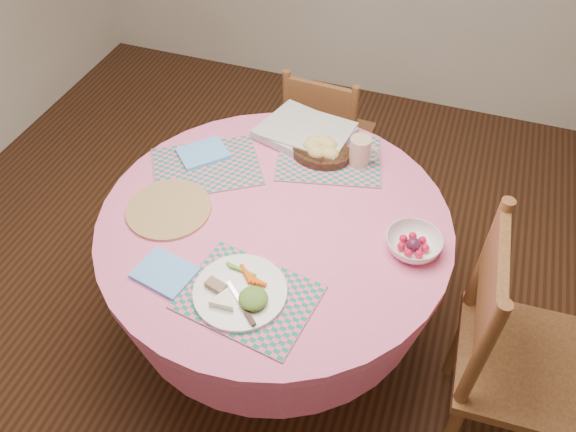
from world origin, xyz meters
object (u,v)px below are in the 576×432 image
object	(u,v)px
dinner_plate	(241,292)
latte_mug	(361,151)
dining_table	(275,254)
wicker_trivet	(169,209)
chair_back	(326,137)
chair_right	(511,353)
fruit_bowl	(413,244)
bread_bowl	(321,149)

from	to	relation	value
dinner_plate	latte_mug	size ratio (longest dim) A/B	2.48
dining_table	wicker_trivet	world-z (taller)	wicker_trivet
wicker_trivet	dinner_plate	bearing A→B (deg)	-33.74
chair_back	latte_mug	bearing A→B (deg)	121.17
chair_right	fruit_bowl	size ratio (longest dim) A/B	4.52
fruit_bowl	latte_mug	bearing A→B (deg)	127.04
chair_back	latte_mug	world-z (taller)	latte_mug
chair_right	bread_bowl	bearing A→B (deg)	56.48
dinner_plate	bread_bowl	bearing A→B (deg)	87.00
chair_right	chair_back	distance (m)	1.36
bread_bowl	latte_mug	distance (m)	0.15
chair_right	wicker_trivet	size ratio (longest dim) A/B	3.36
chair_right	dinner_plate	bearing A→B (deg)	102.27
latte_mug	dinner_plate	bearing A→B (deg)	-104.62
chair_back	dinner_plate	size ratio (longest dim) A/B	2.90
chair_back	bread_bowl	xyz separation A→B (m)	(0.12, -0.51, 0.35)
chair_right	latte_mug	world-z (taller)	chair_right
bread_bowl	dining_table	bearing A→B (deg)	-98.59
bread_bowl	latte_mug	world-z (taller)	latte_mug
chair_right	latte_mug	distance (m)	0.87
fruit_bowl	dinner_plate	bearing A→B (deg)	-142.04
dining_table	latte_mug	size ratio (longest dim) A/B	10.60
dining_table	latte_mug	xyz separation A→B (m)	(0.21, 0.38, 0.26)
dinner_plate	fruit_bowl	world-z (taller)	same
chair_right	latte_mug	bearing A→B (deg)	50.54
chair_right	dinner_plate	world-z (taller)	chair_right
wicker_trivet	latte_mug	bearing A→B (deg)	39.05
dinner_plate	latte_mug	world-z (taller)	latte_mug
fruit_bowl	wicker_trivet	bearing A→B (deg)	-173.06
dining_table	chair_back	world-z (taller)	chair_back
chair_right	latte_mug	size ratio (longest dim) A/B	8.62
chair_right	bread_bowl	size ratio (longest dim) A/B	4.38
chair_back	fruit_bowl	distance (m)	1.07
chair_back	dining_table	bearing A→B (deg)	96.97
chair_right	wicker_trivet	xyz separation A→B (m)	(-1.23, 0.03, 0.23)
chair_right	chair_back	bearing A→B (deg)	40.35
latte_mug	bread_bowl	bearing A→B (deg)	-176.37
bread_bowl	latte_mug	xyz separation A→B (m)	(0.15, 0.01, 0.03)
dining_table	fruit_bowl	distance (m)	0.53
chair_right	chair_back	world-z (taller)	chair_right
dining_table	wicker_trivet	distance (m)	0.43
dining_table	wicker_trivet	size ratio (longest dim) A/B	4.13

